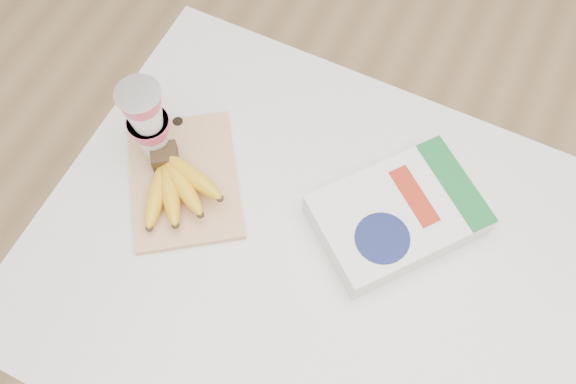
# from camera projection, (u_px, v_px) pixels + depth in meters

# --- Properties ---
(room) EXTENTS (4.00, 4.00, 4.00)m
(room) POSITION_uv_depth(u_px,v_px,m) (420.00, 158.00, 0.71)
(room) COLOR tan
(room) RESTS_ON ground
(table) EXTENTS (1.20, 0.80, 0.90)m
(table) POSITION_uv_depth(u_px,v_px,m) (350.00, 342.00, 1.52)
(table) COLOR silver
(table) RESTS_ON ground
(cutting_board) EXTENTS (0.31, 0.33, 0.01)m
(cutting_board) POSITION_uv_depth(u_px,v_px,m) (184.00, 180.00, 1.19)
(cutting_board) COLOR #E2AC7C
(cutting_board) RESTS_ON table
(bananas) EXTENTS (0.18, 0.18, 0.06)m
(bananas) POSITION_uv_depth(u_px,v_px,m) (175.00, 183.00, 1.15)
(bananas) COLOR #382816
(bananas) RESTS_ON cutting_board
(yogurt_stack) EXTENTS (0.08, 0.08, 0.18)m
(yogurt_stack) POSITION_uv_depth(u_px,v_px,m) (147.00, 120.00, 1.12)
(yogurt_stack) COLOR white
(yogurt_stack) RESTS_ON cutting_board
(cereal_box) EXTENTS (0.32, 0.34, 0.06)m
(cereal_box) POSITION_uv_depth(u_px,v_px,m) (397.00, 215.00, 1.13)
(cereal_box) COLOR white
(cereal_box) RESTS_ON table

